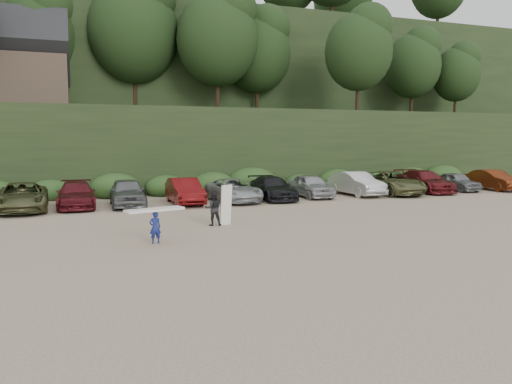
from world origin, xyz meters
name	(u,v)px	position (x,y,z in m)	size (l,w,h in m)	color
ground	(275,231)	(0.00, 0.00, 0.00)	(120.00, 120.00, 0.00)	tan
hillside_backdrop	(146,69)	(-0.26, 35.93, 11.22)	(90.00, 41.50, 28.00)	black
parked_cars	(246,188)	(2.13, 10.08, 0.76)	(39.89, 6.13, 1.64)	silver
child_surfer	(155,220)	(-5.04, -0.87, 0.87)	(2.21, 1.14, 1.28)	navy
adult_surfer	(214,208)	(-2.02, 2.06, 0.77)	(1.23, 0.67, 1.78)	black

